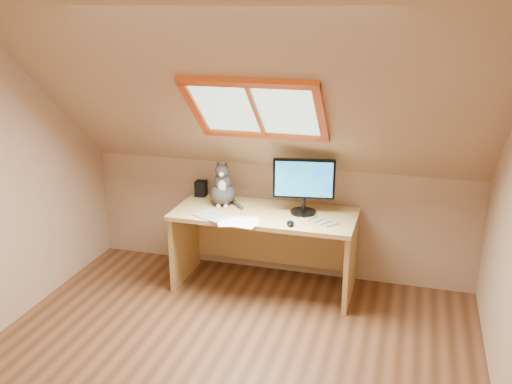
% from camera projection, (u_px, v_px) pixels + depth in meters
% --- Properties ---
extents(ground, '(3.50, 3.50, 0.00)m').
position_uv_depth(ground, '(213.00, 382.00, 3.73)').
color(ground, brown).
rests_on(ground, ground).
extents(room_shell, '(3.52, 3.52, 2.41)m').
position_uv_depth(room_shell, '(201.00, 178.00, 3.20)').
color(room_shell, tan).
rests_on(room_shell, ground).
extents(desk, '(1.53, 0.67, 0.70)m').
position_uv_depth(desk, '(266.00, 233.00, 4.91)').
color(desk, tan).
rests_on(desk, ground).
extents(monitor, '(0.51, 0.21, 0.47)m').
position_uv_depth(monitor, '(304.00, 182.00, 4.66)').
color(monitor, black).
rests_on(monitor, desk).
extents(cat, '(0.27, 0.31, 0.40)m').
position_uv_depth(cat, '(223.00, 188.00, 4.92)').
color(cat, '#403C39').
rests_on(cat, desk).
extents(desk_speaker, '(0.10, 0.10, 0.14)m').
position_uv_depth(desk_speaker, '(201.00, 188.00, 5.16)').
color(desk_speaker, black).
rests_on(desk_speaker, desk).
extents(graphics_tablet, '(0.33, 0.29, 0.01)m').
position_uv_depth(graphics_tablet, '(212.00, 216.00, 4.68)').
color(graphics_tablet, '#B2B2B7').
rests_on(graphics_tablet, desk).
extents(mouse, '(0.08, 0.12, 0.03)m').
position_uv_depth(mouse, '(290.00, 223.00, 4.48)').
color(mouse, black).
rests_on(mouse, desk).
extents(papers, '(0.35, 0.30, 0.01)m').
position_uv_depth(papers, '(235.00, 220.00, 4.58)').
color(papers, white).
rests_on(papers, desk).
extents(cables, '(0.51, 0.26, 0.01)m').
position_uv_depth(cables, '(311.00, 221.00, 4.56)').
color(cables, silver).
rests_on(cables, desk).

